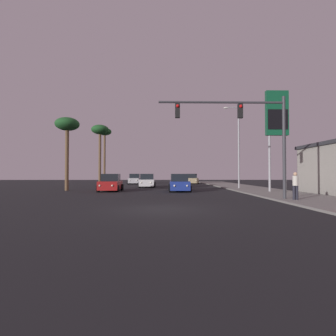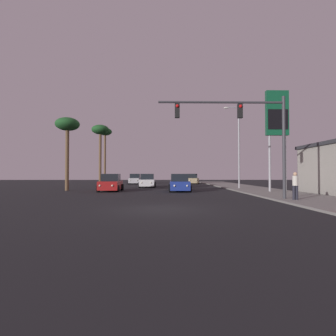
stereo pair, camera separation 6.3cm
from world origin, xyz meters
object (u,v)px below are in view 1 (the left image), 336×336
at_px(car_white, 147,181).
at_px(car_grey, 178,181).
at_px(pedestrian_on_sidewalk, 295,185).
at_px(palm_tree_near, 67,127).
at_px(gas_station_sign, 277,119).
at_px(car_blue, 179,183).
at_px(car_silver, 135,179).
at_px(car_tan, 191,179).
at_px(palm_tree_far, 105,135).
at_px(traffic_light_mast, 247,125).
at_px(palm_tree_mid, 100,133).
at_px(car_red, 111,183).
at_px(street_lamp, 238,142).

bearing_deg(car_white, car_grey, 175.72).
xyz_separation_m(pedestrian_on_sidewalk, palm_tree_near, (-17.73, 10.84, 5.34)).
bearing_deg(car_white, gas_station_sign, 139.68).
height_order(car_blue, gas_station_sign, gas_station_sign).
bearing_deg(car_blue, car_silver, -70.20).
bearing_deg(pedestrian_on_sidewalk, car_blue, 124.20).
relative_size(car_blue, pedestrian_on_sidewalk, 2.59).
relative_size(car_tan, pedestrian_on_sidewalk, 2.58).
distance_m(gas_station_sign, palm_tree_far, 31.26).
xyz_separation_m(traffic_light_mast, palm_tree_near, (-15.05, 10.14, 1.61)).
xyz_separation_m(gas_station_sign, palm_tree_mid, (-19.01, 13.43, 0.78)).
distance_m(car_silver, palm_tree_mid, 10.56).
relative_size(car_silver, car_grey, 1.00).
relative_size(car_red, street_lamp, 0.48).
xyz_separation_m(palm_tree_near, palm_tree_mid, (0.90, 10.00, 1.01)).
bearing_deg(gas_station_sign, car_grey, 130.19).
xyz_separation_m(car_silver, car_grey, (6.64, -10.76, 0.00)).
height_order(car_red, gas_station_sign, gas_station_sign).
distance_m(traffic_light_mast, gas_station_sign, 8.49).
bearing_deg(palm_tree_near, palm_tree_far, 91.98).
distance_m(car_silver, traffic_light_mast, 29.35).
distance_m(car_tan, palm_tree_mid, 16.60).
height_order(car_silver, palm_tree_mid, palm_tree_mid).
bearing_deg(car_white, pedestrian_on_sidewalk, 118.99).
bearing_deg(traffic_light_mast, car_grey, 101.69).
distance_m(car_blue, traffic_light_mast, 10.38).
xyz_separation_m(car_red, car_white, (3.08, 7.53, 0.00)).
distance_m(gas_station_sign, pedestrian_on_sidewalk, 9.53).
relative_size(car_tan, car_blue, 1.00).
bearing_deg(palm_tree_far, street_lamp, -44.36).
height_order(car_white, pedestrian_on_sidewalk, pedestrian_on_sidewalk).
bearing_deg(car_white, car_red, 66.81).
bearing_deg(gas_station_sign, street_lamp, 111.15).
distance_m(car_silver, palm_tree_far, 10.06).
height_order(car_tan, pedestrian_on_sidewalk, pedestrian_on_sidewalk).
distance_m(car_grey, car_white, 3.95).
relative_size(street_lamp, palm_tree_near, 1.22).
height_order(car_tan, traffic_light_mast, traffic_light_mast).
distance_m(car_blue, gas_station_sign, 10.64).
distance_m(traffic_light_mast, pedestrian_on_sidewalk, 4.65).
height_order(car_red, street_lamp, street_lamp).
bearing_deg(car_silver, traffic_light_mast, 109.14).
relative_size(car_tan, palm_tree_far, 0.44).
bearing_deg(traffic_light_mast, palm_tree_near, 146.02).
height_order(car_blue, palm_tree_mid, palm_tree_mid).
xyz_separation_m(car_white, gas_station_sign, (12.22, -10.03, 5.86)).
height_order(car_blue, car_white, same).
xyz_separation_m(car_red, car_blue, (6.67, -0.41, 0.00)).
bearing_deg(car_grey, gas_station_sign, 130.96).
xyz_separation_m(car_tan, traffic_light_mast, (0.61, -27.10, 4.00)).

